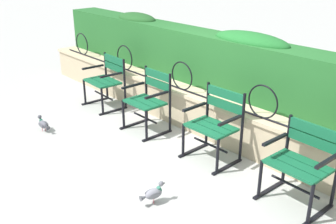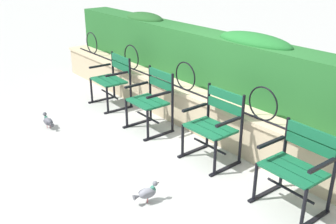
% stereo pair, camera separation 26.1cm
% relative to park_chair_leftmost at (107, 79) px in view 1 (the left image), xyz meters
% --- Properties ---
extents(ground_plane, '(60.00, 60.00, 0.00)m').
position_rel_park_chair_leftmost_xyz_m(ground_plane, '(1.88, -0.47, -0.46)').
color(ground_plane, '#ADADA8').
extents(stone_wall, '(8.08, 0.41, 0.55)m').
position_rel_park_chair_leftmost_xyz_m(stone_wall, '(1.88, 0.45, -0.18)').
color(stone_wall, tan).
rests_on(stone_wall, ground).
extents(iron_arch_fence, '(7.53, 0.02, 0.42)m').
position_rel_park_chair_leftmost_xyz_m(iron_arch_fence, '(1.48, 0.38, 0.26)').
color(iron_arch_fence, black).
rests_on(iron_arch_fence, stone_wall).
extents(hedge_row, '(7.92, 0.51, 0.89)m').
position_rel_park_chair_leftmost_xyz_m(hedge_row, '(1.92, 0.88, 0.51)').
color(hedge_row, '#236028').
rests_on(hedge_row, stone_wall).
extents(park_chair_leftmost, '(0.64, 0.55, 0.83)m').
position_rel_park_chair_leftmost_xyz_m(park_chair_leftmost, '(0.00, 0.00, 0.00)').
color(park_chair_leftmost, '#145B38').
rests_on(park_chair_leftmost, ground).
extents(park_chair_centre_left, '(0.57, 0.52, 0.87)m').
position_rel_park_chair_leftmost_xyz_m(park_chair_centre_left, '(1.19, -0.07, 0.00)').
color(park_chair_centre_left, '#145B38').
rests_on(park_chair_centre_left, ground).
extents(park_chair_centre_right, '(0.61, 0.53, 0.89)m').
position_rel_park_chair_leftmost_xyz_m(park_chair_centre_right, '(2.38, -0.00, 0.01)').
color(park_chair_centre_right, '#145B38').
rests_on(park_chair_centre_right, ground).
extents(park_chair_rightmost, '(0.63, 0.54, 0.83)m').
position_rel_park_chair_leftmost_xyz_m(park_chair_rightmost, '(3.58, -0.05, -0.00)').
color(park_chair_rightmost, '#145B38').
rests_on(park_chair_rightmost, ground).
extents(pigeon_near_chairs, '(0.13, 0.29, 0.22)m').
position_rel_park_chair_leftmost_xyz_m(pigeon_near_chairs, '(2.61, -1.19, -0.35)').
color(pigeon_near_chairs, gray).
rests_on(pigeon_near_chairs, ground).
extents(pigeon_far_side, '(0.29, 0.11, 0.22)m').
position_rel_park_chair_leftmost_xyz_m(pigeon_far_side, '(0.23, -1.26, -0.35)').
color(pigeon_far_side, '#5B5B66').
rests_on(pigeon_far_side, ground).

